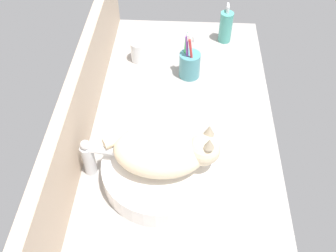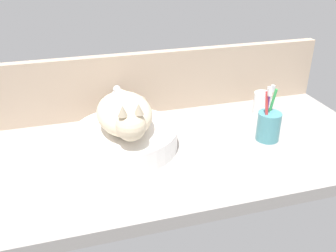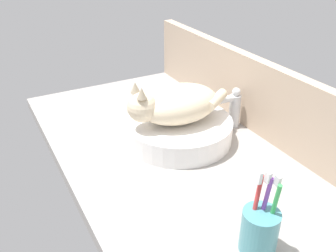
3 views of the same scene
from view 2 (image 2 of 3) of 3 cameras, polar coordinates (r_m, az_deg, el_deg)
ground_plane at (r=121.98cm, az=0.81°, el=-4.17°), size 136.85×63.44×4.00cm
backsplash_panel at (r=142.01cm, az=-2.68°, el=6.65°), size 136.85×3.60×23.27cm
sink_basin at (r=120.33cm, az=-6.44°, el=-1.86°), size 32.96×32.96×6.78cm
cat at (r=114.95cm, az=-6.53°, el=1.81°), size 17.38×32.31×14.00cm
faucet at (r=135.93cm, az=-7.61°, el=3.48°), size 3.60×11.84×13.60cm
toothbrush_cup at (r=127.91cm, az=15.07°, el=0.12°), size 7.69×7.69×18.69cm
water_glass at (r=147.61cm, az=14.10°, el=3.26°), size 6.52×6.52×8.19cm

